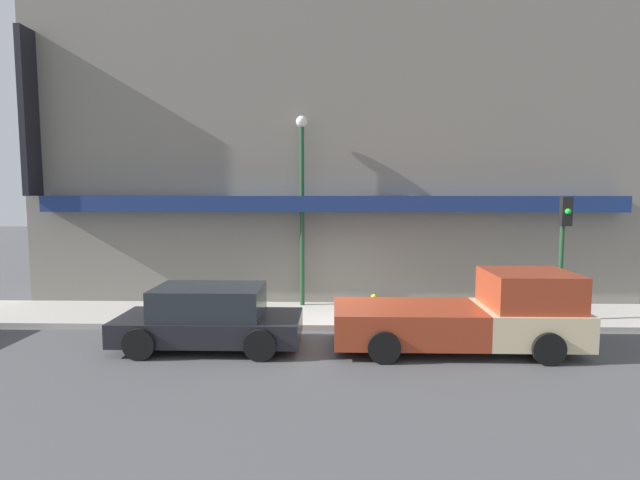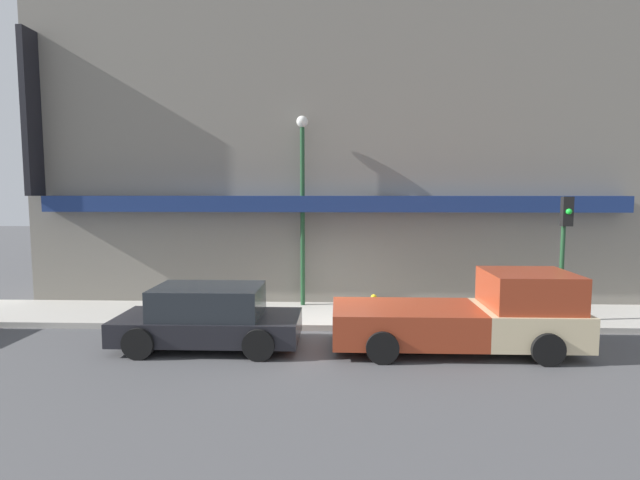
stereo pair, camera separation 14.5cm
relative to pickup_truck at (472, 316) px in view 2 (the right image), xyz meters
The scene contains 8 objects.
ground_plane 3.77m from the pickup_truck, 156.72° to the left, with size 80.00×80.00×0.00m, color #4C4C4F.
sidewalk 4.49m from the pickup_truck, 139.72° to the left, with size 36.00×2.82×0.16m.
building 8.17m from the pickup_truck, 120.50° to the left, with size 19.80×3.80×11.11m.
pickup_truck is the anchor object (origin of this frame).
parked_car 6.28m from the pickup_truck, behind, with size 4.37×2.11×1.49m.
fire_hydrant 3.02m from the pickup_truck, 135.83° to the left, with size 0.18×0.18×0.72m.
street_lamp 6.51m from the pickup_truck, 137.76° to the left, with size 0.36×0.36×5.91m.
traffic_light 4.07m from the pickup_truck, 34.97° to the left, with size 0.28×0.42×3.45m.
Camera 2 is at (0.21, -13.13, 3.75)m, focal length 28.00 mm.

